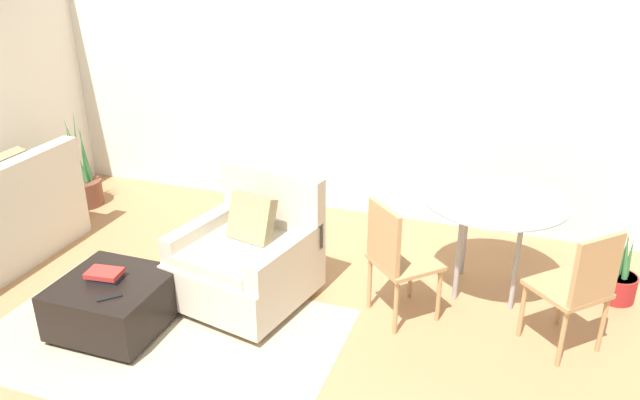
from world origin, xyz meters
The scene contains 11 objects.
wall_back centered at (0.00, 3.32, 1.38)m, with size 12.00×0.06×2.75m.
area_rug centered at (-0.71, 0.84, 0.00)m, with size 2.45×1.54×0.01m.
armchair centered at (-0.34, 1.50, 0.35)m, with size 1.04×1.06×0.94m.
ottoman centered at (-1.07, 0.83, 0.21)m, with size 0.71×0.70×0.38m.
book_stack centered at (-1.12, 0.85, 0.42)m, with size 0.25×0.19×0.07m.
tv_remote_primary centered at (-0.95, 0.66, 0.39)m, with size 0.14×0.14×0.01m.
potted_plant centered at (-2.70, 2.55, 0.20)m, with size 0.39×0.39×0.97m.
dining_table centered at (1.35, 2.22, 0.69)m, with size 1.07×1.07×0.78m.
dining_chair_near_left centered at (0.74, 1.61, 0.52)m, with size 0.59×0.59×0.90m.
dining_chair_near_right centered at (1.95, 1.61, 0.52)m, with size 0.59×0.59×0.90m.
potted_plant_small centered at (2.31, 2.41, 0.15)m, with size 0.27×0.27×0.61m.
Camera 1 is at (1.51, -2.18, 2.62)m, focal length 35.00 mm.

